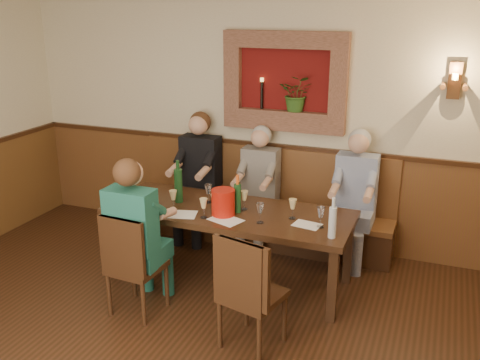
# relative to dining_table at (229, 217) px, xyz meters

# --- Properties ---
(room_shell) EXTENTS (6.04, 6.04, 2.82)m
(room_shell) POSITION_rel_dining_table_xyz_m (0.00, -1.85, 1.21)
(room_shell) COLOR beige
(room_shell) RESTS_ON ground
(wainscoting) EXTENTS (6.02, 6.02, 1.15)m
(wainscoting) POSITION_rel_dining_table_xyz_m (0.00, -1.85, -0.09)
(wainscoting) COLOR brown
(wainscoting) RESTS_ON ground
(wall_niche) EXTENTS (1.36, 0.30, 1.06)m
(wall_niche) POSITION_rel_dining_table_xyz_m (0.24, 1.09, 1.13)
(wall_niche) COLOR #610F0D
(wall_niche) RESTS_ON ground
(wall_sconce) EXTENTS (0.25, 0.20, 0.35)m
(wall_sconce) POSITION_rel_dining_table_xyz_m (1.90, 1.08, 1.27)
(wall_sconce) COLOR brown
(wall_sconce) RESTS_ON ground
(dining_table) EXTENTS (2.40, 0.90, 0.75)m
(dining_table) POSITION_rel_dining_table_xyz_m (0.00, 0.00, 0.00)
(dining_table) COLOR black
(dining_table) RESTS_ON ground
(bench) EXTENTS (3.00, 0.45, 1.11)m
(bench) POSITION_rel_dining_table_xyz_m (0.00, 0.94, -0.35)
(bench) COLOR #381E0F
(bench) RESTS_ON ground
(chair_near_left) EXTENTS (0.45, 0.45, 0.96)m
(chair_near_left) POSITION_rel_dining_table_xyz_m (-0.54, -0.85, -0.39)
(chair_near_left) COLOR black
(chair_near_left) RESTS_ON ground
(chair_near_right) EXTENTS (0.53, 0.53, 1.00)m
(chair_near_right) POSITION_rel_dining_table_xyz_m (0.59, -0.96, -0.39)
(chair_near_right) COLOR black
(chair_near_right) RESTS_ON ground
(person_bench_left) EXTENTS (0.45, 0.55, 1.49)m
(person_bench_left) POSITION_rel_dining_table_xyz_m (-0.73, 0.84, -0.06)
(person_bench_left) COLOR black
(person_bench_left) RESTS_ON ground
(person_bench_mid) EXTENTS (0.40, 0.50, 1.39)m
(person_bench_mid) POSITION_rel_dining_table_xyz_m (0.01, 0.84, -0.10)
(person_bench_mid) COLOR #615D59
(person_bench_mid) RESTS_ON ground
(person_bench_right) EXTENTS (0.43, 0.52, 1.44)m
(person_bench_right) POSITION_rel_dining_table_xyz_m (1.07, 0.84, -0.08)
(person_bench_right) COLOR navy
(person_bench_right) RESTS_ON ground
(person_chair_front) EXTENTS (0.43, 0.53, 1.44)m
(person_chair_front) POSITION_rel_dining_table_xyz_m (-0.54, -0.78, -0.08)
(person_chair_front) COLOR #185154
(person_chair_front) RESTS_ON ground
(spittoon_bucket) EXTENTS (0.24, 0.24, 0.25)m
(spittoon_bucket) POSITION_rel_dining_table_xyz_m (0.01, -0.14, 0.20)
(spittoon_bucket) COLOR #B6170B
(spittoon_bucket) RESTS_ON dining_table
(wine_bottle_green_a) EXTENTS (0.08, 0.08, 0.37)m
(wine_bottle_green_a) POSITION_rel_dining_table_xyz_m (0.10, -0.02, 0.23)
(wine_bottle_green_a) COLOR #19471E
(wine_bottle_green_a) RESTS_ON dining_table
(wine_bottle_green_b) EXTENTS (0.08, 0.08, 0.43)m
(wine_bottle_green_b) POSITION_rel_dining_table_xyz_m (-0.55, 0.02, 0.26)
(wine_bottle_green_b) COLOR #19471E
(wine_bottle_green_b) RESTS_ON dining_table
(water_bottle) EXTENTS (0.08, 0.08, 0.36)m
(water_bottle) POSITION_rel_dining_table_xyz_m (1.07, -0.27, 0.22)
(water_bottle) COLOR silver
(water_bottle) RESTS_ON dining_table
(tasting_sheet_a) EXTENTS (0.33, 0.25, 0.00)m
(tasting_sheet_a) POSITION_rel_dining_table_xyz_m (-0.95, -0.11, 0.08)
(tasting_sheet_a) COLOR white
(tasting_sheet_a) RESTS_ON dining_table
(tasting_sheet_b) EXTENTS (0.35, 0.30, 0.00)m
(tasting_sheet_b) POSITION_rel_dining_table_xyz_m (0.08, -0.25, 0.08)
(tasting_sheet_b) COLOR white
(tasting_sheet_b) RESTS_ON dining_table
(tasting_sheet_c) EXTENTS (0.27, 0.21, 0.00)m
(tasting_sheet_c) POSITION_rel_dining_table_xyz_m (0.80, -0.09, 0.08)
(tasting_sheet_c) COLOR white
(tasting_sheet_c) RESTS_ON dining_table
(tasting_sheet_d) EXTENTS (0.34, 0.28, 0.00)m
(tasting_sheet_d) POSITION_rel_dining_table_xyz_m (-0.38, -0.28, 0.08)
(tasting_sheet_d) COLOR white
(tasting_sheet_d) RESTS_ON dining_table
(wine_glass_0) EXTENTS (0.08, 0.08, 0.19)m
(wine_glass_0) POSITION_rel_dining_table_xyz_m (-0.09, -0.13, 0.17)
(wine_glass_0) COLOR #DBC483
(wine_glass_0) RESTS_ON dining_table
(wine_glass_1) EXTENTS (0.08, 0.08, 0.19)m
(wine_glass_1) POSITION_rel_dining_table_xyz_m (0.14, 0.06, 0.17)
(wine_glass_1) COLOR #DBC483
(wine_glass_1) RESTS_ON dining_table
(wine_glass_2) EXTENTS (0.08, 0.08, 0.19)m
(wine_glass_2) POSITION_rel_dining_table_xyz_m (0.93, -0.10, 0.17)
(wine_glass_2) COLOR white
(wine_glass_2) RESTS_ON dining_table
(wine_glass_3) EXTENTS (0.08, 0.08, 0.19)m
(wine_glass_3) POSITION_rel_dining_table_xyz_m (0.39, -0.20, 0.17)
(wine_glass_3) COLOR white
(wine_glass_3) RESTS_ON dining_table
(wine_glass_4) EXTENTS (0.08, 0.08, 0.19)m
(wine_glass_4) POSITION_rel_dining_table_xyz_m (0.64, 0.01, 0.17)
(wine_glass_4) COLOR #DBC483
(wine_glass_4) RESTS_ON dining_table
(wine_glass_5) EXTENTS (0.08, 0.08, 0.19)m
(wine_glass_5) POSITION_rel_dining_table_xyz_m (-0.26, 0.10, 0.17)
(wine_glass_5) COLOR white
(wine_glass_5) RESTS_ON dining_table
(wine_glass_6) EXTENTS (0.08, 0.08, 0.19)m
(wine_glass_6) POSITION_rel_dining_table_xyz_m (-0.50, -0.18, 0.17)
(wine_glass_6) COLOR #DBC483
(wine_glass_6) RESTS_ON dining_table
(wine_glass_7) EXTENTS (0.08, 0.08, 0.19)m
(wine_glass_7) POSITION_rel_dining_table_xyz_m (-0.14, -0.27, 0.17)
(wine_glass_7) COLOR #DBC483
(wine_glass_7) RESTS_ON dining_table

